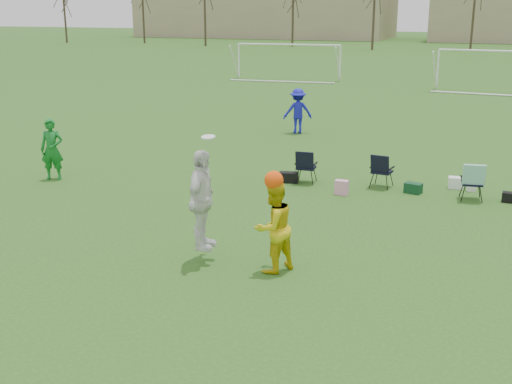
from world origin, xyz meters
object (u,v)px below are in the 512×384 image
at_px(fielder_blue, 298,111).
at_px(goal_mid, 501,59).
at_px(goal_left, 288,52).
at_px(center_contest, 236,212).
at_px(fielder_green_near, 52,149).

bearing_deg(fielder_blue, goal_mid, -140.65).
relative_size(fielder_blue, goal_left, 0.24).
bearing_deg(center_contest, goal_left, 106.85).
relative_size(fielder_green_near, goal_mid, 0.24).
bearing_deg(goal_left, center_contest, -78.15).
bearing_deg(goal_mid, fielder_green_near, -109.88).
distance_m(fielder_green_near, center_contest, 8.66).
relative_size(fielder_green_near, center_contest, 0.70).
height_order(fielder_green_near, center_contest, center_contest).
xyz_separation_m(fielder_blue, center_contest, (3.13, -13.67, 0.22)).
bearing_deg(fielder_green_near, fielder_blue, 44.02).
xyz_separation_m(fielder_green_near, fielder_blue, (4.48, 9.55, -0.01)).
xyz_separation_m(center_contest, goal_left, (-9.88, 32.62, 0.81)).
bearing_deg(center_contest, goal_mid, 82.34).
bearing_deg(center_contest, fielder_blue, 102.88).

